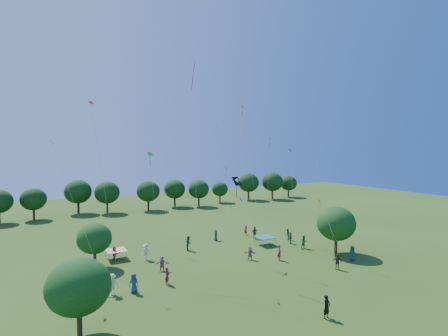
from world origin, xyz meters
TOP-DOWN VIEW (x-y plane):
  - near_tree_west at (-14.10, 9.03)m, footprint 4.35×4.35m
  - near_tree_north at (-10.97, 23.10)m, footprint 3.68×3.68m
  - near_tree_east at (15.70, 14.03)m, footprint 4.64×4.64m
  - treeline at (-1.73, 55.43)m, footprint 88.01×8.77m
  - tent_red_stripe at (-8.36, 24.90)m, footprint 2.20×2.20m
  - tent_blue at (10.28, 21.36)m, footprint 2.20×2.20m
  - man_in_black at (2.69, 2.69)m, footprint 0.75×0.57m
  - crowd_person_0 at (-8.95, 14.53)m, footprint 0.98×0.91m
  - crowd_person_1 at (8.08, 15.40)m, footprint 0.69×0.80m
  - crowd_person_2 at (0.44, 24.05)m, footprint 0.80×1.04m
  - crowd_person_3 at (-5.36, 22.98)m, footprint 1.34×0.84m
  - crowd_person_4 at (13.72, 20.18)m, footprint 0.97×0.89m
  - crowd_person_5 at (-4.92, 18.64)m, footprint 1.56×1.01m
  - crowd_person_6 at (5.58, 26.47)m, footprint 0.70×0.86m
  - crowd_person_7 at (-5.69, 14.87)m, footprint 0.71×0.73m
  - crowd_person_8 at (14.60, 21.91)m, footprint 0.83×0.86m
  - crowd_person_9 at (-11.50, 17.85)m, footprint 0.62×1.12m
  - crowd_person_10 at (11.58, 9.96)m, footprint 0.97×1.01m
  - crowd_person_11 at (-8.57, 24.70)m, footprint 0.64×1.53m
  - crowd_person_12 at (15.28, 11.18)m, footprint 0.93×0.61m
  - crowd_person_13 at (10.90, 27.03)m, footprint 0.53×0.64m
  - crowd_person_14 at (13.76, 17.55)m, footprint 0.93×0.65m
  - crowd_person_15 at (-10.74, 15.00)m, footprint 1.34×0.87m
  - crowd_person_16 at (10.83, 24.60)m, footprint 1.07×0.52m
  - crowd_person_17 at (5.23, 17.21)m, footprint 1.37×1.36m
  - pirate_kite at (3.96, 17.97)m, footprint 2.35×5.39m
  - red_high_kite at (-0.87, 19.28)m, footprint 3.88×9.07m
  - small_kite_0 at (11.96, 22.09)m, footprint 0.64×0.72m
  - small_kite_1 at (11.78, 28.42)m, footprint 0.61×5.12m
  - small_kite_2 at (7.68, 28.40)m, footprint 2.61×5.52m
  - small_kite_3 at (-3.08, 28.02)m, footprint 0.69×3.85m
  - small_kite_4 at (-1.57, 10.15)m, footprint 3.65×3.10m
  - small_kite_5 at (12.54, 23.56)m, footprint 0.55×0.73m
  - small_kite_6 at (12.35, 13.37)m, footprint 1.35×2.29m
  - small_kite_7 at (12.86, 19.19)m, footprint 1.38×2.76m
  - small_kite_8 at (-4.25, 19.26)m, footprint 1.70×4.25m
  - small_kite_9 at (-10.64, 21.61)m, footprint 1.82×3.75m
  - small_kite_10 at (12.82, 13.62)m, footprint 1.25×2.74m
  - small_kite_11 at (8.56, 27.41)m, footprint 1.42×4.54m
  - small_kite_12 at (-14.17, 19.41)m, footprint 3.81×3.95m
  - small_kite_13 at (-1.00, 11.98)m, footprint 4.06×1.25m
  - small_kite_14 at (4.30, 18.00)m, footprint 0.39×0.50m

SIDE VIEW (x-z plane):
  - crowd_person_13 at x=10.90m, z-range 0.00..1.47m
  - crowd_person_17 at x=5.23m, z-range 0.00..1.52m
  - crowd_person_6 at x=5.58m, z-range 0.00..1.54m
  - crowd_person_4 at x=13.72m, z-range 0.00..1.56m
  - crowd_person_5 at x=-4.92m, z-range 0.00..1.57m
  - crowd_person_8 at x=14.60m, z-range 0.00..1.57m
  - crowd_person_11 at x=-8.57m, z-range 0.00..1.61m
  - crowd_person_9 at x=-11.50m, z-range 0.00..1.63m
  - crowd_person_10 at x=11.58m, z-range 0.00..1.64m
  - crowd_person_7 at x=-5.69m, z-range 0.00..1.67m
  - crowd_person_14 at x=13.76m, z-range 0.00..1.72m
  - crowd_person_12 at x=15.28m, z-range 0.00..1.75m
  - crowd_person_0 at x=-8.95m, z-range 0.00..1.76m
  - crowd_person_16 at x=10.83m, z-range 0.00..1.78m
  - crowd_person_1 at x=8.08m, z-range 0.00..1.81m
  - man_in_black at x=2.69m, z-range 0.00..1.81m
  - crowd_person_2 at x=0.44m, z-range 0.00..1.87m
  - crowd_person_15 at x=-10.74m, z-range 0.00..1.90m
  - crowd_person_3 at x=-5.36m, z-range 0.00..1.90m
  - tent_red_stripe at x=-8.36m, z-range 0.49..1.59m
  - tent_blue at x=10.28m, z-range 0.49..1.59m
  - near_tree_north at x=-10.97m, z-range 0.77..5.65m
  - near_tree_west at x=-14.10m, z-range 0.79..6.30m
  - near_tree_east at x=15.70m, z-range 0.82..6.66m
  - treeline at x=-1.73m, z-range 0.70..7.48m
  - small_kite_10 at x=12.82m, z-range 3.11..8.78m
  - small_kite_0 at x=11.96m, z-range 3.34..8.90m
  - small_kite_13 at x=-1.00m, z-range 3.53..10.12m
  - small_kite_4 at x=-1.57m, z-range 3.20..10.60m
  - small_kite_8 at x=-4.25m, z-range 3.65..10.83m
  - small_kite_11 at x=8.56m, z-range 3.48..12.34m
  - small_kite_6 at x=12.35m, z-range 3.81..13.78m
  - pirate_kite at x=3.96m, z-range 4.88..13.22m
  - small_kite_7 at x=12.86m, z-range 4.58..16.16m
  - small_kite_3 at x=-3.08m, z-range 4.99..16.10m
  - small_kite_12 at x=-14.17m, z-range 4.48..16.93m
  - small_kite_5 at x=12.54m, z-range 4.73..17.88m
  - small_kite_14 at x=4.30m, z-range 4.74..18.72m
  - small_kite_9 at x=-10.64m, z-range 4.80..21.37m
  - small_kite_2 at x=7.68m, z-range 5.72..21.23m
  - small_kite_1 at x=11.78m, z-range 6.11..24.31m
  - red_high_kite at x=-0.87m, z-range 8.08..30.15m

